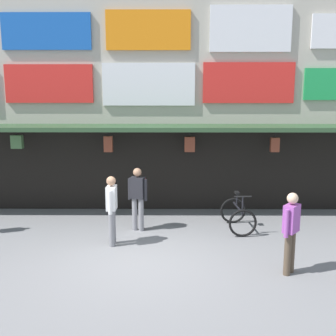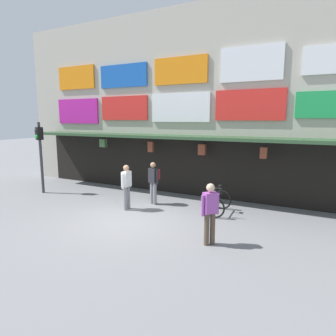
{
  "view_description": "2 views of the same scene",
  "coord_description": "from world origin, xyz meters",
  "px_view_note": "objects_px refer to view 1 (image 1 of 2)",
  "views": [
    {
      "loc": [
        0.65,
        -8.36,
        3.64
      ],
      "look_at": [
        0.58,
        2.03,
        1.67
      ],
      "focal_mm": 43.71,
      "sensor_mm": 36.0,
      "label": 1
    },
    {
      "loc": [
        5.5,
        -7.74,
        3.34
      ],
      "look_at": [
        0.57,
        1.74,
        1.55
      ],
      "focal_mm": 31.41,
      "sensor_mm": 36.0,
      "label": 2
    }
  ],
  "objects_px": {
    "pedestrian_in_blue": "(138,194)",
    "pedestrian_in_white": "(112,207)",
    "pedestrian_in_yellow": "(291,229)",
    "bicycle_parked": "(238,215)"
  },
  "relations": [
    {
      "from": "pedestrian_in_blue",
      "to": "pedestrian_in_white",
      "type": "bearing_deg",
      "value": -116.66
    },
    {
      "from": "pedestrian_in_yellow",
      "to": "bicycle_parked",
      "type": "bearing_deg",
      "value": 102.96
    },
    {
      "from": "bicycle_parked",
      "to": "pedestrian_in_yellow",
      "type": "xyz_separation_m",
      "value": [
        0.61,
        -2.65,
        0.55
      ]
    },
    {
      "from": "pedestrian_in_yellow",
      "to": "pedestrian_in_blue",
      "type": "height_order",
      "value": "same"
    },
    {
      "from": "bicycle_parked",
      "to": "pedestrian_in_blue",
      "type": "xyz_separation_m",
      "value": [
        -2.64,
        -0.04,
        0.59
      ]
    },
    {
      "from": "pedestrian_in_blue",
      "to": "pedestrian_in_white",
      "type": "distance_m",
      "value": 1.2
    },
    {
      "from": "pedestrian_in_yellow",
      "to": "pedestrian_in_white",
      "type": "bearing_deg",
      "value": 157.85
    },
    {
      "from": "bicycle_parked",
      "to": "pedestrian_in_yellow",
      "type": "relative_size",
      "value": 0.72
    },
    {
      "from": "pedestrian_in_yellow",
      "to": "pedestrian_in_white",
      "type": "distance_m",
      "value": 4.08
    },
    {
      "from": "pedestrian_in_yellow",
      "to": "pedestrian_in_blue",
      "type": "bearing_deg",
      "value": 141.21
    }
  ]
}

